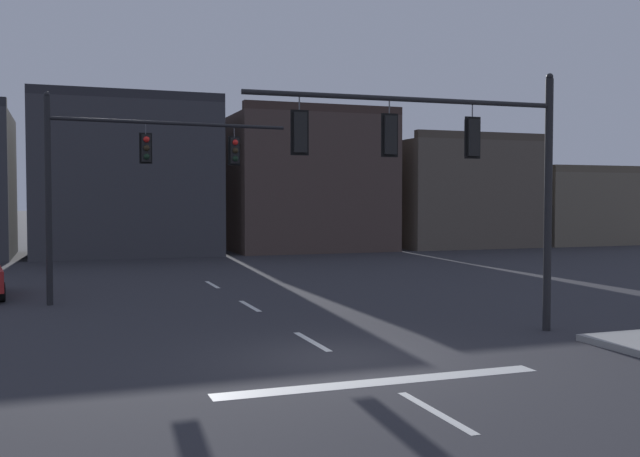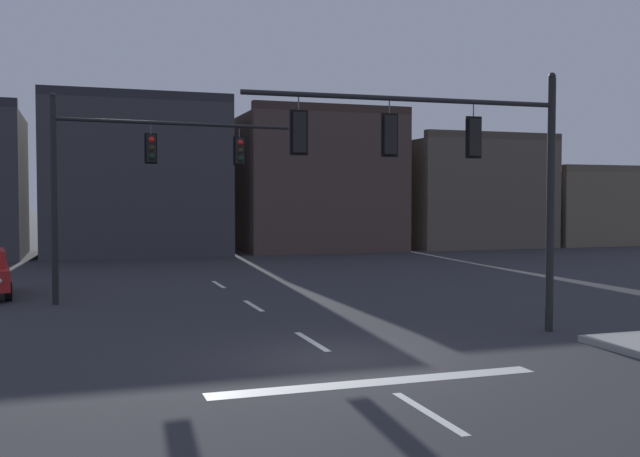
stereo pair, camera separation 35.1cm
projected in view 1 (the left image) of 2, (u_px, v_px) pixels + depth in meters
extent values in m
plane|color=#2B2B30|center=(343.00, 359.00, 15.21)|extent=(400.00, 400.00, 0.00)
cube|color=silver|center=(383.00, 382.00, 13.33)|extent=(6.40, 0.50, 0.01)
cube|color=silver|center=(435.00, 412.00, 11.45)|extent=(0.16, 2.40, 0.01)
cube|color=silver|center=(312.00, 341.00, 17.09)|extent=(0.16, 2.40, 0.01)
cube|color=silver|center=(250.00, 306.00, 22.74)|extent=(0.16, 2.40, 0.01)
cube|color=silver|center=(212.00, 285.00, 28.39)|extent=(0.16, 2.40, 0.01)
cylinder|color=black|center=(548.00, 205.00, 18.41)|extent=(0.20, 0.20, 6.40)
cylinder|color=black|center=(406.00, 99.00, 17.08)|extent=(7.92, 0.34, 0.12)
sphere|color=black|center=(550.00, 77.00, 18.27)|extent=(0.18, 0.18, 0.18)
cylinder|color=#56565B|center=(472.00, 112.00, 17.63)|extent=(0.03, 0.03, 0.35)
cube|color=black|center=(472.00, 138.00, 17.66)|extent=(0.31, 0.25, 0.90)
sphere|color=red|center=(470.00, 127.00, 17.77)|extent=(0.20, 0.20, 0.20)
sphere|color=#2D2314|center=(469.00, 138.00, 17.78)|extent=(0.20, 0.20, 0.20)
sphere|color=black|center=(469.00, 150.00, 17.79)|extent=(0.20, 0.20, 0.20)
cube|color=black|center=(473.00, 138.00, 17.64)|extent=(0.42, 0.04, 1.02)
cylinder|color=#56565B|center=(389.00, 109.00, 16.95)|extent=(0.03, 0.03, 0.35)
cube|color=black|center=(389.00, 135.00, 16.98)|extent=(0.31, 0.25, 0.90)
sphere|color=red|center=(387.00, 124.00, 17.09)|extent=(0.20, 0.20, 0.20)
sphere|color=#2D2314|center=(387.00, 136.00, 17.10)|extent=(0.20, 0.20, 0.20)
sphere|color=black|center=(387.00, 148.00, 17.11)|extent=(0.20, 0.20, 0.20)
cube|color=black|center=(390.00, 135.00, 16.96)|extent=(0.42, 0.04, 1.02)
cylinder|color=#56565B|center=(299.00, 105.00, 16.27)|extent=(0.03, 0.03, 0.35)
cube|color=black|center=(299.00, 133.00, 16.29)|extent=(0.31, 0.25, 0.90)
sphere|color=red|center=(298.00, 121.00, 16.41)|extent=(0.20, 0.20, 0.20)
sphere|color=#2D2314|center=(298.00, 133.00, 16.42)|extent=(0.20, 0.20, 0.20)
sphere|color=black|center=(298.00, 146.00, 16.43)|extent=(0.20, 0.20, 0.20)
cube|color=black|center=(300.00, 133.00, 16.28)|extent=(0.42, 0.04, 1.02)
cylinder|color=black|center=(48.00, 201.00, 22.80)|extent=(0.20, 0.20, 6.58)
cylinder|color=black|center=(173.00, 123.00, 24.33)|extent=(7.93, 0.78, 0.12)
sphere|color=black|center=(47.00, 95.00, 22.66)|extent=(0.18, 0.18, 0.18)
cylinder|color=#56565B|center=(146.00, 129.00, 23.96)|extent=(0.03, 0.03, 0.35)
cube|color=black|center=(146.00, 148.00, 23.99)|extent=(0.32, 0.26, 0.90)
sphere|color=red|center=(146.00, 139.00, 23.86)|extent=(0.20, 0.20, 0.20)
sphere|color=#2D2314|center=(147.00, 148.00, 23.87)|extent=(0.20, 0.20, 0.20)
sphere|color=black|center=(147.00, 157.00, 23.88)|extent=(0.20, 0.20, 0.20)
cube|color=black|center=(146.00, 148.00, 24.00)|extent=(0.42, 0.06, 1.02)
cylinder|color=#56565B|center=(234.00, 133.00, 25.22)|extent=(0.03, 0.03, 0.35)
cube|color=black|center=(234.00, 151.00, 25.25)|extent=(0.32, 0.26, 0.90)
sphere|color=red|center=(235.00, 142.00, 25.12)|extent=(0.20, 0.20, 0.20)
sphere|color=#2D2314|center=(235.00, 151.00, 25.13)|extent=(0.20, 0.20, 0.20)
sphere|color=black|center=(235.00, 159.00, 25.14)|extent=(0.20, 0.20, 0.20)
cube|color=black|center=(234.00, 151.00, 25.27)|extent=(0.42, 0.06, 1.02)
cylinder|color=black|center=(2.00, 292.00, 23.64)|extent=(0.29, 0.66, 0.64)
cube|color=#38383D|center=(124.00, 181.00, 44.27)|extent=(10.73, 8.85, 8.94)
cube|color=#2B2B30|center=(129.00, 94.00, 40.19)|extent=(10.73, 0.60, 0.50)
cube|color=#473833|center=(295.00, 185.00, 49.91)|extent=(10.18, 12.55, 8.64)
cube|color=#3A2B26|center=(325.00, 108.00, 44.10)|extent=(10.18, 0.60, 0.50)
cube|color=brown|center=(438.00, 195.00, 54.00)|extent=(10.07, 13.14, 7.28)
cube|color=#493F35|center=(484.00, 136.00, 47.94)|extent=(10.07, 0.60, 0.50)
cube|color=#665B4C|center=(556.00, 209.00, 55.72)|extent=(7.89, 9.96, 5.22)
cube|color=brown|center=(599.00, 169.00, 51.20)|extent=(7.89, 0.60, 0.50)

